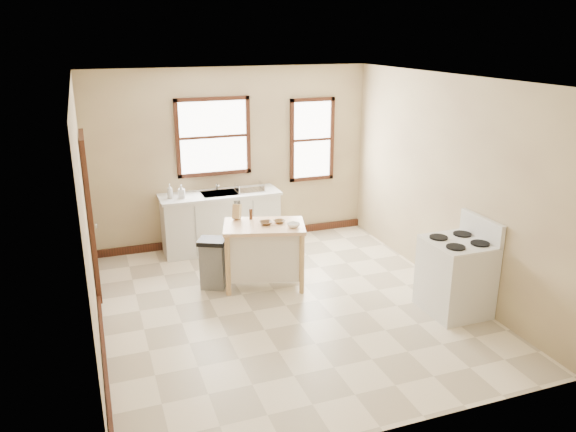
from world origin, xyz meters
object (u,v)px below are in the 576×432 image
at_px(bowl_b, 279,222).
at_px(trash_bin, 213,263).
at_px(bowl_c, 293,225).
at_px(gas_stove, 456,266).
at_px(soap_bottle_a, 170,191).
at_px(bowl_a, 266,223).
at_px(kitchen_island, 264,255).
at_px(soap_bottle_b, 182,191).
at_px(pepper_grinder, 251,214).
at_px(dish_rack, 249,188).
at_px(knife_block, 237,212).

relative_size(bowl_b, trash_bin, 0.21).
xyz_separation_m(bowl_c, gas_stove, (1.63, -1.29, -0.30)).
height_order(soap_bottle_a, bowl_a, soap_bottle_a).
distance_m(kitchen_island, bowl_c, 0.61).
height_order(soap_bottle_b, pepper_grinder, soap_bottle_b).
xyz_separation_m(dish_rack, gas_stove, (1.73, -2.98, -0.38)).
xyz_separation_m(kitchen_island, gas_stove, (1.96, -1.51, 0.16)).
relative_size(bowl_a, trash_bin, 0.25).
bearing_deg(gas_stove, pepper_grinder, 139.11).
height_order(soap_bottle_b, bowl_c, soap_bottle_b).
bearing_deg(soap_bottle_b, trash_bin, -67.30).
bearing_deg(bowl_b, knife_block, 144.83).
distance_m(bowl_c, trash_bin, 1.21).
xyz_separation_m(trash_bin, gas_stove, (2.63, -1.68, 0.25)).
bearing_deg(kitchen_island, trash_bin, -177.47).
bearing_deg(bowl_c, soap_bottle_b, 124.71).
height_order(kitchen_island, pepper_grinder, pepper_grinder).
distance_m(pepper_grinder, trash_bin, 0.83).
xyz_separation_m(soap_bottle_b, bowl_a, (0.86, -1.46, -0.13)).
relative_size(soap_bottle_b, trash_bin, 0.30).
xyz_separation_m(soap_bottle_b, dish_rack, (1.06, 0.02, -0.05)).
bearing_deg(gas_stove, kitchen_island, 142.30).
bearing_deg(dish_rack, kitchen_island, -92.56).
xyz_separation_m(soap_bottle_b, bowl_c, (1.16, -1.68, -0.13)).
relative_size(pepper_grinder, bowl_b, 1.01).
bearing_deg(soap_bottle_a, bowl_a, -43.56).
bearing_deg(trash_bin, soap_bottle_b, 123.49).
bearing_deg(soap_bottle_b, kitchen_island, -44.60).
relative_size(dish_rack, bowl_b, 2.88).
bearing_deg(soap_bottle_b, bowl_c, -39.78).
distance_m(dish_rack, bowl_a, 1.49).
bearing_deg(knife_block, dish_rack, 99.83).
bearing_deg(soap_bottle_a, knife_block, -45.76).
distance_m(kitchen_island, gas_stove, 2.48).
height_order(kitchen_island, gas_stove, gas_stove).
bearing_deg(gas_stove, bowl_b, 139.13).
relative_size(bowl_a, bowl_c, 1.02).
relative_size(bowl_c, trash_bin, 0.24).
height_order(dish_rack, trash_bin, dish_rack).
bearing_deg(dish_rack, bowl_b, -84.27).
distance_m(soap_bottle_b, dish_rack, 1.06).
bearing_deg(knife_block, bowl_c, -9.30).
xyz_separation_m(kitchen_island, bowl_c, (0.33, -0.23, 0.46)).
xyz_separation_m(knife_block, bowl_c, (0.61, -0.57, -0.07)).
relative_size(bowl_b, bowl_c, 0.89).
bearing_deg(dish_rack, trash_bin, -118.33).
distance_m(bowl_b, trash_bin, 1.05).
bearing_deg(bowl_b, trash_bin, 169.21).
relative_size(soap_bottle_b, kitchen_island, 0.19).
relative_size(soap_bottle_b, knife_block, 1.03).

